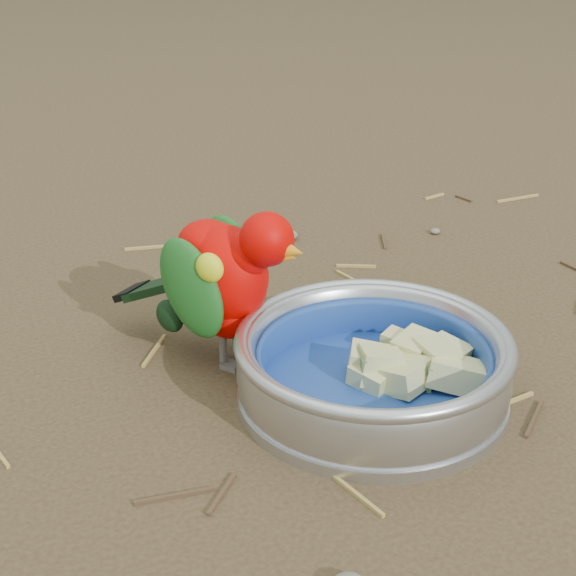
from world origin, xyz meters
name	(u,v)px	position (x,y,z in m)	size (l,w,h in m)	color
ground	(329,383)	(0.00, 0.00, 0.00)	(60.00, 60.00, 0.00)	#473723
food_bowl	(372,392)	(0.02, -0.04, 0.01)	(0.23, 0.23, 0.02)	#B2B2BA
bowl_wall	(373,361)	(0.02, -0.04, 0.04)	(0.23, 0.23, 0.04)	#B2B2BA
fruit_wedges	(373,369)	(0.02, -0.04, 0.03)	(0.14, 0.14, 0.03)	#CCCA82
lory_parrot	(225,288)	(-0.07, 0.07, 0.07)	(0.09, 0.18, 0.15)	#CD0300
ground_debris	(340,328)	(0.05, 0.08, 0.00)	(0.90, 0.80, 0.01)	#A68A45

